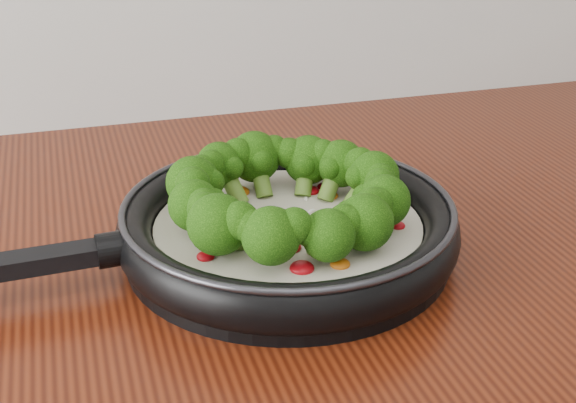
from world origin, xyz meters
name	(u,v)px	position (x,y,z in m)	size (l,w,h in m)	color
skillet	(285,219)	(-0.11, 1.11, 0.93)	(0.46, 0.30, 0.08)	black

